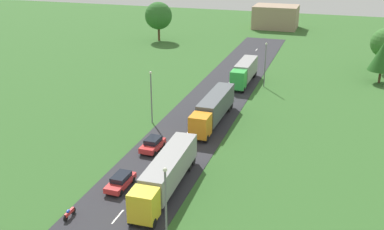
# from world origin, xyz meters

# --- Properties ---
(road) EXTENTS (10.00, 140.00, 0.06)m
(road) POSITION_xyz_m (0.00, 24.50, 0.03)
(road) COLOR #2B2B30
(road) RESTS_ON ground
(lane_marking_centre) EXTENTS (0.16, 122.00, 0.01)m
(lane_marking_centre) POSITION_xyz_m (0.00, 20.87, 0.07)
(lane_marking_centre) COLOR white
(lane_marking_centre) RESTS_ON road
(truck_lead) EXTENTS (2.88, 14.36, 3.47)m
(truck_lead) POSITION_xyz_m (2.63, 15.80, 2.09)
(truck_lead) COLOR yellow
(truck_lead) RESTS_ON road
(truck_second) EXTENTS (2.65, 14.55, 3.75)m
(truck_second) POSITION_xyz_m (2.28, 35.12, 2.20)
(truck_second) COLOR orange
(truck_second) RESTS_ON road
(truck_third) EXTENTS (2.56, 11.97, 3.75)m
(truck_third) POSITION_xyz_m (2.57, 54.71, 2.21)
(truck_third) COLOR green
(truck_third) RESTS_ON road
(car_second) EXTENTS (1.78, 4.25, 1.43)m
(car_second) POSITION_xyz_m (-2.10, 14.76, 0.81)
(car_second) COLOR red
(car_second) RESTS_ON road
(car_third) EXTENTS (2.04, 4.11, 1.57)m
(car_third) POSITION_xyz_m (-2.37, 24.09, 0.87)
(car_third) COLOR red
(car_third) RESTS_ON road
(motorcycle_courier) EXTENTS (0.28, 1.94, 0.91)m
(motorcycle_courier) POSITION_xyz_m (-4.20, 8.33, 0.54)
(motorcycle_courier) COLOR black
(motorcycle_courier) RESTS_ON road
(lamppost_lead) EXTENTS (0.36, 0.36, 7.53)m
(lamppost_lead) POSITION_xyz_m (5.94, 7.15, 4.24)
(lamppost_lead) COLOR slate
(lamppost_lead) RESTS_ON ground
(lamppost_second) EXTENTS (0.36, 0.36, 7.51)m
(lamppost_second) POSITION_xyz_m (-5.96, 32.50, 4.22)
(lamppost_second) COLOR slate
(lamppost_second) RESTS_ON ground
(lamppost_third) EXTENTS (0.36, 0.36, 7.83)m
(lamppost_third) POSITION_xyz_m (6.30, 53.79, 4.39)
(lamppost_third) COLOR slate
(lamppost_third) RESTS_ON ground
(tree_oak) EXTENTS (4.77, 4.77, 7.58)m
(tree_oak) POSITION_xyz_m (25.64, 62.59, 4.95)
(tree_oak) COLOR #513823
(tree_oak) RESTS_ON ground
(tree_birch) EXTENTS (6.77, 6.77, 9.62)m
(tree_birch) POSITION_xyz_m (-25.48, 83.91, 6.22)
(tree_birch) COLOR #513823
(tree_birch) RESTS_ON ground
(distant_building) EXTENTS (12.26, 9.50, 6.39)m
(distant_building) POSITION_xyz_m (0.03, 109.97, 3.20)
(distant_building) COLOR #9E846B
(distant_building) RESTS_ON ground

